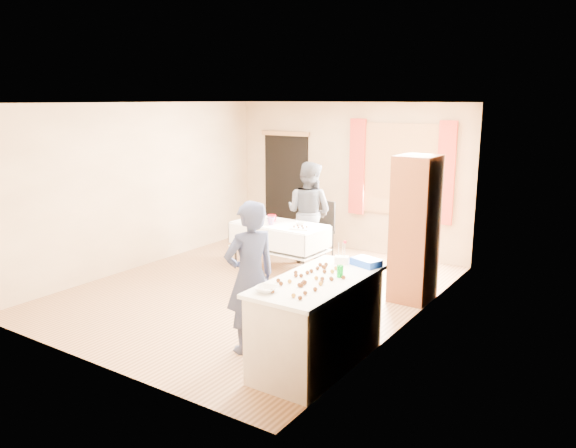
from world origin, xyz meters
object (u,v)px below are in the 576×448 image
Objects in this scene: girl at (250,277)px; cabinet at (415,229)px; woman at (309,213)px; party_table at (280,242)px; chair at (320,240)px; counter at (318,322)px.

cabinet is at bearing -175.82° from girl.
cabinet is 1.17× the size of woman.
girl is 0.98× the size of woman.
chair is at bearing 85.49° from party_table.
cabinet is 1.19× the size of girl.
party_table is (-2.15, 2.47, -0.01)m from counter.
woman reaches higher than girl.
counter is at bearing -46.82° from party_table.
woman is (-1.25, 3.22, 0.01)m from girl.
chair is 0.69m from woman.
cabinet is 1.21× the size of counter.
party_table is 2.96m from girl.
cabinet reaches higher than chair.
cabinet reaches higher than party_table.
chair reaches higher than party_table.
girl reaches higher than counter.
party_table is 0.76m from woman.
cabinet is 2.53m from chair.
girl is (-0.86, -2.46, -0.15)m from cabinet.
party_table is at bearing 131.09° from counter.
chair is 0.57× the size of girl.
woman is at bearing 160.25° from cabinet.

